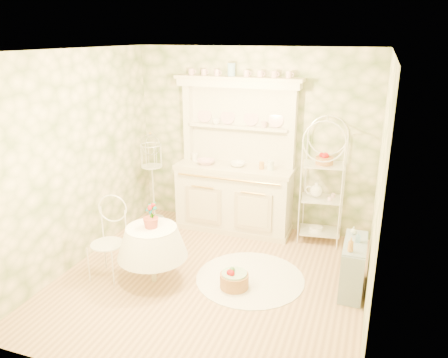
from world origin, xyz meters
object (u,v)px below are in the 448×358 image
(birdcage_stand, at_px, (153,179))
(floor_basket, at_px, (234,279))
(side_shelf, at_px, (353,266))
(round_table, at_px, (153,252))
(bakers_rack, at_px, (323,179))
(cafe_chair, at_px, (107,247))
(kitchen_dresser, at_px, (234,157))

(birdcage_stand, distance_m, floor_basket, 2.41)
(side_shelf, height_order, round_table, round_table)
(round_table, relative_size, birdcage_stand, 0.55)
(bakers_rack, bearing_deg, floor_basket, -123.25)
(cafe_chair, bearing_deg, bakers_rack, 24.04)
(bakers_rack, height_order, floor_basket, bakers_rack)
(bakers_rack, height_order, birdcage_stand, bakers_rack)
(kitchen_dresser, distance_m, side_shelf, 2.32)
(side_shelf, height_order, floor_basket, side_shelf)
(round_table, height_order, floor_basket, round_table)
(cafe_chair, relative_size, birdcage_stand, 0.59)
(side_shelf, bearing_deg, floor_basket, -157.80)
(floor_basket, bearing_deg, side_shelf, 17.92)
(cafe_chair, height_order, floor_basket, cafe_chair)
(birdcage_stand, bearing_deg, cafe_chair, -80.07)
(kitchen_dresser, xyz_separation_m, round_table, (-0.44, -1.75, -0.76))
(side_shelf, xyz_separation_m, cafe_chair, (-2.84, -0.71, 0.11))
(side_shelf, distance_m, floor_basket, 1.39)
(kitchen_dresser, height_order, floor_basket, kitchen_dresser)
(side_shelf, bearing_deg, kitchen_dresser, 152.20)
(kitchen_dresser, bearing_deg, bakers_rack, 1.10)
(birdcage_stand, bearing_deg, round_table, -62.14)
(bakers_rack, bearing_deg, side_shelf, -72.84)
(bakers_rack, xyz_separation_m, floor_basket, (-0.77, -1.60, -0.83))
(bakers_rack, xyz_separation_m, cafe_chair, (-2.30, -1.88, -0.53))
(cafe_chair, bearing_deg, floor_basket, -4.82)
(bakers_rack, bearing_deg, cafe_chair, -148.23)
(side_shelf, distance_m, round_table, 2.36)
(side_shelf, distance_m, birdcage_stand, 3.33)
(round_table, relative_size, cafe_chair, 0.92)
(round_table, distance_m, cafe_chair, 0.57)
(side_shelf, xyz_separation_m, birdcage_stand, (-3.14, 1.03, 0.40))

